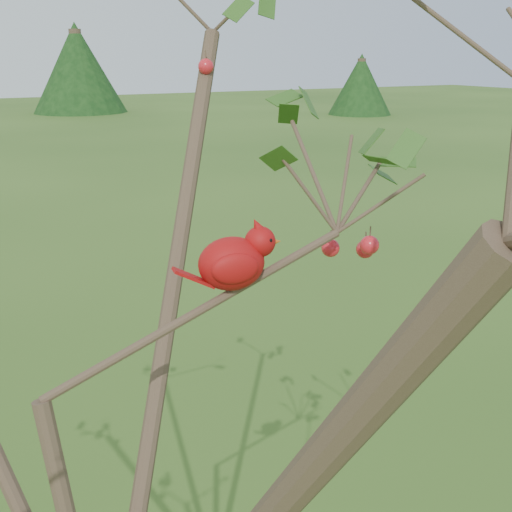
# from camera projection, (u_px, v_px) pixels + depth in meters

# --- Properties ---
(crabapple_tree) EXTENTS (2.35, 2.05, 2.95)m
(crabapple_tree) POSITION_uv_depth(u_px,v_px,m) (93.00, 331.00, 1.03)
(crabapple_tree) COLOR #463425
(crabapple_tree) RESTS_ON ground
(cardinal) EXTENTS (0.22, 0.12, 0.15)m
(cardinal) POSITION_uv_depth(u_px,v_px,m) (235.00, 260.00, 1.23)
(cardinal) COLOR #A00D0E
(cardinal) RESTS_ON ground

